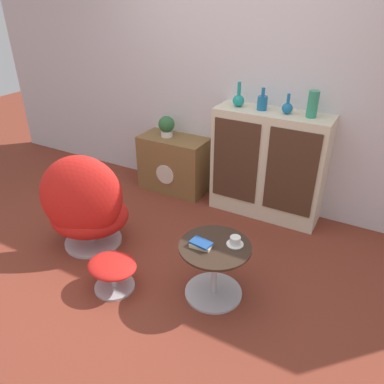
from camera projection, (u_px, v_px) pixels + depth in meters
The scene contains 14 objects.
ground_plane at pixel (146, 274), 3.07m from camera, with size 12.00×12.00×0.00m, color brown.
wall_back at pixel (233, 76), 3.68m from camera, with size 6.40×0.06×2.60m.
sideboard at pixel (268, 165), 3.67m from camera, with size 1.09×0.37×1.07m.
tv_console at pixel (174, 164), 4.22m from camera, with size 0.75×0.39×0.63m.
egg_chair at pixel (86, 207), 3.21m from camera, with size 0.90×0.88×0.92m.
ottoman at pixel (112, 269), 2.85m from camera, with size 0.39×0.33×0.26m.
coffee_table at pixel (214, 268), 2.76m from camera, with size 0.52×0.52×0.45m.
vase_leftmost at pixel (239, 100), 3.53m from camera, with size 0.11×0.11×0.23m.
vase_inner_left at pixel (262, 102), 3.43m from camera, with size 0.09×0.09×0.20m.
vase_inner_right at pixel (287, 108), 3.33m from camera, with size 0.10×0.10×0.18m.
vase_rightmost at pixel (313, 104), 3.21m from camera, with size 0.09×0.09×0.23m.
potted_plant at pixel (167, 126), 4.05m from camera, with size 0.18×0.18×0.23m.
teacup at pixel (235, 241), 2.66m from camera, with size 0.12×0.12×0.06m.
book_stack at pixel (201, 244), 2.65m from camera, with size 0.16×0.11×0.04m.
Camera 1 is at (1.47, -1.89, 2.08)m, focal length 35.00 mm.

